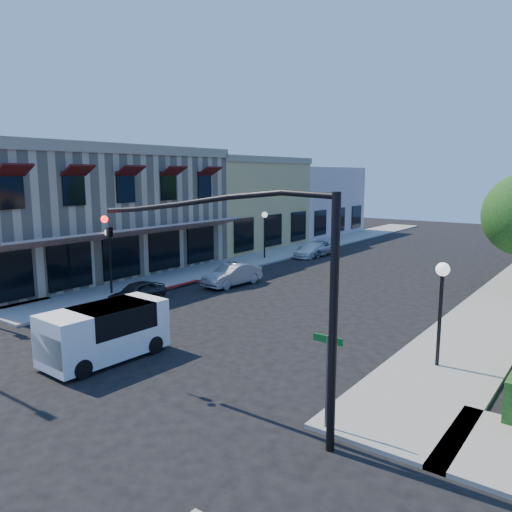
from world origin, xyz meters
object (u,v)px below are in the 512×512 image
Objects in this scene: lamppost_left_near at (109,244)px; lamppost_left_far at (265,223)px; parked_car_a at (137,292)px; parked_car_c at (311,250)px; lamppost_right_near at (442,288)px; signal_mast_arm at (256,268)px; parked_car_d at (318,248)px; white_van at (104,330)px; parked_car_b at (232,275)px; street_name_sign at (327,367)px.

lamppost_left_near and lamppost_left_far have the same top height.
parked_car_a is 0.86× the size of parked_car_c.
signal_mast_arm is at bearing -112.12° from lamppost_right_near.
signal_mast_arm is at bearing -57.13° from parked_car_d.
white_van is (7.50, -6.05, -1.65)m from lamppost_left_near.
parked_car_b is at bearing -81.30° from parked_car_c.
lamppost_left_near is 0.83× the size of white_van.
parked_car_d is (-13.70, 23.80, -1.15)m from street_name_sign.
lamppost_left_near is 17.00m from lamppost_right_near.
street_name_sign is 27.49m from parked_car_d.
lamppost_right_near is 23.34m from parked_car_d.
parked_car_c is (-14.70, 17.00, -2.21)m from lamppost_right_near.
lamppost_right_near is 0.99× the size of parked_car_c.
parked_car_a is at bearing -83.33° from parked_car_d.
lamppost_left_near is 7.05m from parked_car_b.
lamppost_left_near and lamppost_right_near have the same top height.
lamppost_left_near is 0.94× the size of parked_car_b.
lamppost_right_near is 0.94× the size of parked_car_b.
signal_mast_arm is 2.24× the size of lamppost_right_near.
signal_mast_arm is 7.50m from white_van.
white_van is 23.63m from parked_car_c.
white_van is 1.20× the size of parked_car_c.
lamppost_left_near is at bearing -90.00° from lamppost_left_far.
lamppost_right_near reaches higher than parked_car_a.
signal_mast_arm reaches higher than lamppost_left_near.
signal_mast_arm is 1.85× the size of white_van.
lamppost_left_near is at bearing -118.28° from parked_car_b.
street_name_sign is at bearing -51.06° from lamppost_left_far.
parked_car_c is (2.30, 17.00, -2.21)m from lamppost_left_near.
white_van is at bearing 176.17° from signal_mast_arm.
street_name_sign is at bearing -37.80° from parked_car_b.
white_van is 24.61m from parked_car_d.
street_name_sign is 0.70× the size of lamppost_right_near.
parked_car_d is (2.30, 4.00, -2.18)m from lamppost_left_far.
parked_car_c is at bearing 102.09° from parked_car_b.
signal_mast_arm is 2.24× the size of lamppost_left_near.
lamppost_left_far is 0.90× the size of parked_car_d.
lamppost_right_near is 0.83× the size of white_van.
signal_mast_arm is 26.66m from parked_car_c.
street_name_sign is 0.70× the size of lamppost_left_near.
parked_car_a is (-13.70, 5.59, -1.17)m from street_name_sign.
parked_car_a is (2.30, -0.21, -2.21)m from lamppost_left_near.
parked_car_c is (0.00, 17.21, -0.00)m from parked_car_a.
parked_car_a is (2.30, -14.21, -2.21)m from lamppost_left_far.
lamppost_left_far is 4.38m from parked_car_c.
parked_car_b is 1.06× the size of parked_car_c.
signal_mast_arm reaches higher than street_name_sign.
signal_mast_arm is at bearing -61.15° from parked_car_c.
parked_car_c is (-12.06, 23.50, -3.56)m from signal_mast_arm.
white_van is at bearing -69.49° from lamppost_left_far.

